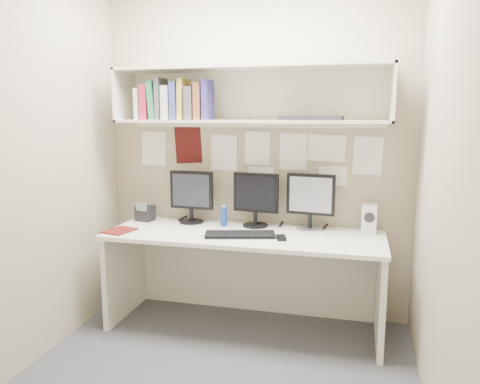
% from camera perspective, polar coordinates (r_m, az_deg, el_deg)
% --- Properties ---
extents(floor, '(2.40, 2.00, 0.01)m').
position_cam_1_polar(floor, '(3.11, -2.54, -21.12)').
color(floor, '#404044').
rests_on(floor, ground).
extents(wall_back, '(2.40, 0.02, 2.60)m').
position_cam_1_polar(wall_back, '(3.65, 1.84, 5.06)').
color(wall_back, tan).
rests_on(wall_back, ground).
extents(wall_front, '(2.40, 0.02, 2.60)m').
position_cam_1_polar(wall_front, '(1.77, -12.24, -0.05)').
color(wall_front, tan).
rests_on(wall_front, ground).
extents(wall_left, '(0.02, 2.00, 2.60)m').
position_cam_1_polar(wall_left, '(3.25, -23.48, 3.70)').
color(wall_left, tan).
rests_on(wall_left, ground).
extents(wall_right, '(0.02, 2.00, 2.60)m').
position_cam_1_polar(wall_right, '(2.61, 23.38, 2.44)').
color(wall_right, tan).
rests_on(wall_right, ground).
extents(desk, '(2.00, 0.70, 0.73)m').
position_cam_1_polar(desk, '(3.52, 0.51, -10.72)').
color(desk, white).
rests_on(desk, floor).
extents(overhead_hutch, '(2.00, 0.38, 0.40)m').
position_cam_1_polar(overhead_hutch, '(3.51, 1.38, 11.73)').
color(overhead_hutch, silver).
rests_on(overhead_hutch, wall_back).
extents(pinned_papers, '(1.92, 0.01, 0.48)m').
position_cam_1_polar(pinned_papers, '(3.65, 1.82, 4.27)').
color(pinned_papers, white).
rests_on(pinned_papers, wall_back).
extents(monitor_left, '(0.35, 0.19, 0.41)m').
position_cam_1_polar(monitor_left, '(3.71, -5.93, -0.26)').
color(monitor_left, black).
rests_on(monitor_left, desk).
extents(monitor_center, '(0.35, 0.19, 0.41)m').
position_cam_1_polar(monitor_center, '(3.56, 1.93, -0.61)').
color(monitor_center, black).
rests_on(monitor_center, desk).
extents(monitor_right, '(0.36, 0.20, 0.42)m').
position_cam_1_polar(monitor_right, '(3.50, 8.59, -0.84)').
color(monitor_right, '#A5A5AA').
rests_on(monitor_right, desk).
extents(keyboard, '(0.52, 0.29, 0.02)m').
position_cam_1_polar(keyboard, '(3.31, 0.01, -5.21)').
color(keyboard, black).
rests_on(keyboard, desk).
extents(mouse, '(0.09, 0.11, 0.03)m').
position_cam_1_polar(mouse, '(3.24, 5.04, -5.57)').
color(mouse, black).
rests_on(mouse, desk).
extents(speaker, '(0.11, 0.12, 0.21)m').
position_cam_1_polar(speaker, '(3.51, 15.47, -3.16)').
color(speaker, silver).
rests_on(speaker, desk).
extents(blue_bottle, '(0.05, 0.05, 0.16)m').
position_cam_1_polar(blue_bottle, '(3.60, -1.97, -2.96)').
color(blue_bottle, navy).
rests_on(blue_bottle, desk).
extents(maroon_notebook, '(0.22, 0.25, 0.01)m').
position_cam_1_polar(maroon_notebook, '(3.56, -14.47, -4.59)').
color(maroon_notebook, '#5F1310').
rests_on(maroon_notebook, desk).
extents(desk_phone, '(0.15, 0.14, 0.16)m').
position_cam_1_polar(desk_phone, '(3.85, -11.51, -2.53)').
color(desk_phone, black).
rests_on(desk_phone, desk).
extents(book_stack, '(0.57, 0.19, 0.31)m').
position_cam_1_polar(book_stack, '(3.59, -7.98, 10.88)').
color(book_stack, silver).
rests_on(book_stack, overhead_hutch).
extents(hutch_tray, '(0.46, 0.20, 0.03)m').
position_cam_1_polar(hutch_tray, '(3.35, 8.62, 8.92)').
color(hutch_tray, black).
rests_on(hutch_tray, overhead_hutch).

